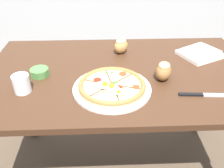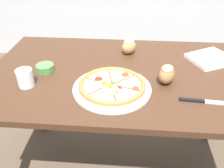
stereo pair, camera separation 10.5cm
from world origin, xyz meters
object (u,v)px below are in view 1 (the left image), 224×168
(pizza, at_px, (112,86))
(napkin_folded, at_px, (200,53))
(dining_table, at_px, (121,88))
(bread_piece_near, at_px, (121,46))
(knife_main, at_px, (207,95))
(water_glass, at_px, (22,85))
(ramekin_bowl, at_px, (40,72))
(bread_piece_mid, at_px, (164,71))

(pizza, height_order, napkin_folded, pizza)
(dining_table, bearing_deg, napkin_folded, 18.65)
(bread_piece_near, xyz_separation_m, knife_main, (0.34, -0.44, -0.04))
(pizza, height_order, bread_piece_near, bread_piece_near)
(water_glass, bearing_deg, knife_main, -4.59)
(pizza, bearing_deg, ramekin_bowl, 158.67)
(pizza, distance_m, napkin_folded, 0.61)
(ramekin_bowl, height_order, bread_piece_mid, bread_piece_mid)
(bread_piece_near, distance_m, bread_piece_mid, 0.35)
(bread_piece_near, xyz_separation_m, water_glass, (-0.46, -0.37, -0.01))
(ramekin_bowl, xyz_separation_m, knife_main, (0.76, -0.20, -0.02))
(napkin_folded, xyz_separation_m, bread_piece_mid, (-0.27, -0.24, 0.03))
(napkin_folded, bearing_deg, bread_piece_near, 172.93)
(napkin_folded, relative_size, bread_piece_mid, 2.31)
(pizza, relative_size, bread_piece_mid, 2.98)
(napkin_folded, distance_m, knife_main, 0.40)
(dining_table, xyz_separation_m, bread_piece_near, (0.01, 0.21, 0.15))
(bread_piece_mid, height_order, knife_main, bread_piece_mid)
(bread_piece_mid, height_order, water_glass, bread_piece_mid)
(water_glass, bearing_deg, napkin_folded, 19.23)
(napkin_folded, relative_size, water_glass, 3.32)
(napkin_folded, bearing_deg, bread_piece_mid, -138.03)
(knife_main, distance_m, water_glass, 0.81)
(pizza, relative_size, knife_main, 1.40)
(dining_table, relative_size, ramekin_bowl, 14.69)
(napkin_folded, xyz_separation_m, bread_piece_near, (-0.45, 0.06, 0.03))
(dining_table, xyz_separation_m, knife_main, (0.36, -0.23, 0.11))
(ramekin_bowl, relative_size, knife_main, 0.38)
(water_glass, bearing_deg, pizza, -0.36)
(knife_main, height_order, water_glass, water_glass)
(bread_piece_near, relative_size, bread_piece_mid, 0.99)
(bread_piece_near, bearing_deg, napkin_folded, -7.07)
(ramekin_bowl, relative_size, napkin_folded, 0.35)
(ramekin_bowl, bearing_deg, bread_piece_near, 29.82)
(pizza, distance_m, ramekin_bowl, 0.38)
(dining_table, relative_size, napkin_folded, 5.11)
(napkin_folded, relative_size, bread_piece_near, 2.32)
(dining_table, relative_size, knife_main, 5.54)
(water_glass, bearing_deg, dining_table, 19.81)
(napkin_folded, bearing_deg, dining_table, -161.35)
(pizza, bearing_deg, dining_table, 71.47)
(bread_piece_mid, relative_size, knife_main, 0.47)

